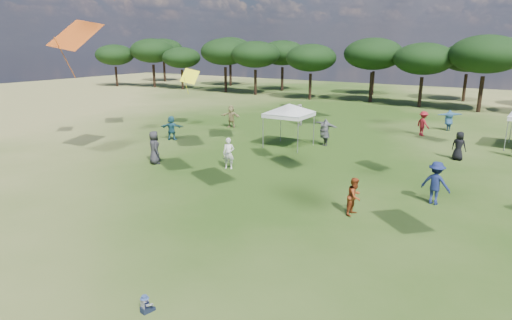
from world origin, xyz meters
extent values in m
cylinder|color=black|center=(-49.10, 43.01, 1.55)|extent=(0.35, 0.35, 3.09)
ellipsoid|color=black|center=(-49.10, 43.01, 4.95)|extent=(6.01, 6.01, 3.24)
cylinder|color=black|center=(-42.82, 45.10, 1.76)|extent=(0.40, 0.40, 3.51)
ellipsoid|color=black|center=(-42.82, 45.10, 5.62)|extent=(6.82, 6.82, 3.68)
cylinder|color=black|center=(-36.96, 45.10, 1.46)|extent=(0.33, 0.33, 2.92)
ellipsoid|color=black|center=(-36.96, 45.10, 4.67)|extent=(5.67, 5.67, 3.06)
cylinder|color=black|center=(-29.06, 45.29, 1.75)|extent=(0.40, 0.40, 3.49)
ellipsoid|color=black|center=(-29.06, 45.29, 5.59)|extent=(6.79, 6.79, 3.66)
cylinder|color=black|center=(-23.92, 45.02, 1.66)|extent=(0.38, 0.38, 3.32)
ellipsoid|color=black|center=(-23.92, 45.02, 5.31)|extent=(6.44, 6.44, 3.47)
cylinder|color=black|center=(-15.51, 44.30, 1.57)|extent=(0.36, 0.36, 3.14)
ellipsoid|color=black|center=(-15.51, 44.30, 5.03)|extent=(6.11, 6.11, 3.29)
cylinder|color=black|center=(-8.39, 45.81, 1.73)|extent=(0.40, 0.40, 3.46)
ellipsoid|color=black|center=(-8.39, 45.81, 5.54)|extent=(6.73, 6.73, 3.63)
cylinder|color=black|center=(-2.58, 44.63, 1.61)|extent=(0.37, 0.37, 3.21)
ellipsoid|color=black|center=(-2.58, 44.63, 5.14)|extent=(6.24, 6.24, 3.36)
cylinder|color=black|center=(3.26, 44.18, 1.78)|extent=(0.41, 0.41, 3.56)
ellipsoid|color=black|center=(3.26, 44.18, 5.69)|extent=(6.91, 6.91, 3.73)
cylinder|color=black|center=(-48.93, 53.79, 1.78)|extent=(0.41, 0.41, 3.56)
ellipsoid|color=black|center=(-48.93, 53.79, 5.70)|extent=(6.92, 6.92, 3.73)
cylinder|color=black|center=(-34.09, 53.56, 1.81)|extent=(0.41, 0.41, 3.62)
ellipsoid|color=black|center=(-34.09, 53.56, 5.80)|extent=(7.03, 7.03, 3.79)
cylinder|color=black|center=(-23.40, 51.57, 1.68)|extent=(0.39, 0.39, 3.37)
ellipsoid|color=black|center=(-23.40, 51.57, 5.39)|extent=(6.54, 6.54, 3.53)
cylinder|color=black|center=(-10.52, 53.31, 1.56)|extent=(0.36, 0.36, 3.11)
ellipsoid|color=black|center=(-10.52, 53.31, 4.98)|extent=(6.05, 6.05, 3.26)
cylinder|color=black|center=(0.83, 52.52, 1.60)|extent=(0.37, 0.37, 3.20)
ellipsoid|color=black|center=(0.83, 52.52, 5.12)|extent=(6.21, 6.21, 3.35)
cylinder|color=gray|center=(-7.17, 19.35, 1.11)|extent=(0.06, 0.06, 2.22)
cylinder|color=gray|center=(-4.66, 19.41, 1.11)|extent=(0.06, 0.06, 2.22)
cylinder|color=gray|center=(-7.24, 21.87, 1.11)|extent=(0.06, 0.06, 2.22)
cylinder|color=gray|center=(-4.72, 21.93, 1.11)|extent=(0.06, 0.06, 2.22)
cube|color=white|center=(-5.95, 20.64, 2.17)|extent=(2.74, 2.74, 0.25)
pyramid|color=white|center=(-5.95, 20.64, 2.89)|extent=(5.45, 5.45, 0.60)
cylinder|color=gray|center=(6.39, 26.94, 1.07)|extent=(0.06, 0.06, 2.15)
cylinder|color=gray|center=(6.56, 29.93, 1.07)|extent=(0.06, 0.06, 2.15)
cube|color=black|center=(-0.46, 2.42, 0.08)|extent=(0.24, 0.24, 0.16)
cube|color=black|center=(-0.50, 2.58, 0.04)|extent=(0.11, 0.20, 0.08)
cube|color=black|center=(-0.36, 2.55, 0.04)|extent=(0.11, 0.20, 0.08)
cube|color=white|center=(-0.46, 2.42, 0.25)|extent=(0.22, 0.17, 0.20)
cylinder|color=white|center=(-0.57, 2.50, 0.25)|extent=(0.10, 0.21, 0.12)
cylinder|color=white|center=(-0.33, 2.45, 0.25)|extent=(0.10, 0.21, 0.12)
sphere|color=#E0B293|center=(-0.46, 2.42, 0.39)|extent=(0.14, 0.14, 0.14)
cone|color=#4B69AF|center=(-0.46, 2.42, 0.42)|extent=(0.23, 0.23, 0.02)
cylinder|color=#4B69AF|center=(-0.46, 2.42, 0.46)|extent=(0.15, 0.15, 0.06)
imported|color=navy|center=(2.22, 32.24, 0.84)|extent=(1.97, 1.72, 1.68)
imported|color=#8D3717|center=(1.83, 11.60, 0.78)|extent=(0.68, 0.82, 1.55)
imported|color=#23566A|center=(-14.03, 18.05, 0.88)|extent=(1.67, 1.24, 1.75)
imported|color=beige|center=(-8.85, 28.04, 0.89)|extent=(1.01, 1.09, 1.79)
imported|color=maroon|center=(0.90, 29.13, 0.92)|extent=(1.36, 1.29, 1.85)
imported|color=#45464A|center=(-4.02, 22.17, 0.92)|extent=(2.28, 1.64, 1.84)
imported|color=#2B2A2F|center=(-10.50, 12.83, 0.96)|extent=(1.12, 1.01, 1.91)
imported|color=#998953|center=(-13.15, 24.16, 0.92)|extent=(1.76, 0.77, 1.84)
imported|color=silver|center=(-6.31, 14.28, 0.86)|extent=(0.74, 0.61, 1.72)
imported|color=navy|center=(4.35, 14.58, 0.94)|extent=(1.31, 0.88, 1.89)
imported|color=black|center=(4.16, 22.98, 0.86)|extent=(0.96, 0.75, 1.72)
plane|color=#FCFE1A|center=(-15.92, 22.44, 4.17)|extent=(1.72, 1.87, 1.29)
plane|color=#BE4D16|center=(-14.10, 11.08, 7.15)|extent=(2.72, 2.65, 1.82)
camera|label=1|loc=(7.06, -4.19, 6.70)|focal=30.00mm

